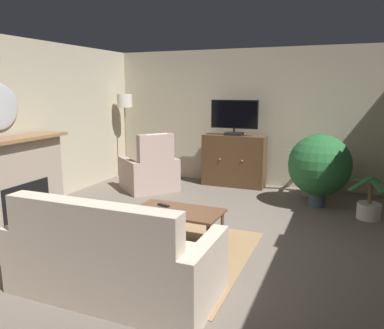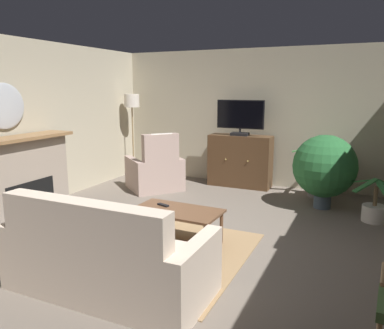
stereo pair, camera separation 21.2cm
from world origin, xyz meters
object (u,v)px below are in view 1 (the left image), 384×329
at_px(potted_plant_tall_palm_by_window, 314,183).
at_px(potted_plant_leafy_by_curtain, 319,166).
at_px(television, 234,117).
at_px(tv_remote, 164,205).
at_px(potted_plant_small_fern_corner, 369,208).
at_px(armchair_in_far_corner, 150,173).
at_px(floor_lamp, 125,110).
at_px(tv_cabinet, 234,162).
at_px(coffee_table, 178,213).
at_px(cat, 112,217).
at_px(sofa_floral, 111,262).
at_px(fireplace, 18,182).

relative_size(potted_plant_tall_palm_by_window, potted_plant_leafy_by_curtain, 0.86).
relative_size(television, potted_plant_leafy_by_curtain, 0.77).
bearing_deg(potted_plant_leafy_by_curtain, potted_plant_tall_palm_by_window, 99.58).
bearing_deg(tv_remote, potted_plant_small_fern_corner, 52.66).
relative_size(tv_remote, armchair_in_far_corner, 0.13).
bearing_deg(potted_plant_tall_palm_by_window, floor_lamp, -178.80).
xyz_separation_m(tv_cabinet, potted_plant_small_fern_corner, (2.46, -1.18, -0.32)).
height_order(armchair_in_far_corner, potted_plant_leafy_by_curtain, potted_plant_leafy_by_curtain).
height_order(coffee_table, floor_lamp, floor_lamp).
xyz_separation_m(television, cat, (-1.03, -2.78, -1.31)).
relative_size(sofa_floral, floor_lamp, 1.09).
distance_m(potted_plant_small_fern_corner, cat, 3.86).
xyz_separation_m(tv_remote, cat, (-0.96, 0.23, -0.36)).
height_order(tv_cabinet, tv_remote, tv_cabinet).
bearing_deg(tv_remote, potted_plant_tall_palm_by_window, 76.78).
xyz_separation_m(potted_plant_tall_palm_by_window, potted_plant_small_fern_corner, (0.89, -1.05, -0.05)).
bearing_deg(coffee_table, fireplace, -178.49).
bearing_deg(potted_plant_small_fern_corner, television, 155.37).
bearing_deg(coffee_table, armchair_in_far_corner, 125.82).
distance_m(fireplace, potted_plant_tall_palm_by_window, 5.06).
xyz_separation_m(cat, floor_lamp, (-1.37, 2.62, 1.39)).
relative_size(television, potted_plant_small_fern_corner, 1.23).
distance_m(television, potted_plant_small_fern_corner, 2.98).
relative_size(potted_plant_tall_palm_by_window, cat, 1.40).
distance_m(tv_cabinet, armchair_in_far_corner, 1.71).
bearing_deg(floor_lamp, potted_plant_small_fern_corner, -11.30).
relative_size(tv_cabinet, potted_plant_leafy_by_curtain, 1.03).
height_order(tv_cabinet, potted_plant_leafy_by_curtain, potted_plant_leafy_by_curtain).
height_order(coffee_table, cat, coffee_table).
xyz_separation_m(potted_plant_tall_palm_by_window, cat, (-2.60, -2.71, -0.13)).
height_order(armchair_in_far_corner, floor_lamp, floor_lamp).
height_order(potted_plant_leafy_by_curtain, cat, potted_plant_leafy_by_curtain).
bearing_deg(cat, armchair_in_far_corner, 101.59).
bearing_deg(floor_lamp, tv_remote, -50.82).
relative_size(potted_plant_leafy_by_curtain, floor_lamp, 0.67).
relative_size(fireplace, potted_plant_leafy_by_curtain, 1.46).
bearing_deg(fireplace, tv_remote, 3.34).
relative_size(coffee_table, tv_remote, 6.67).
xyz_separation_m(tv_cabinet, cat, (-1.03, -2.83, -0.40)).
bearing_deg(sofa_floral, coffee_table, 86.16).
bearing_deg(potted_plant_tall_palm_by_window, tv_cabinet, 175.33).
distance_m(sofa_floral, armchair_in_far_corner, 3.84).
bearing_deg(armchair_in_far_corner, television, 32.15).
bearing_deg(television, potted_plant_leafy_by_curtain, -24.15).
relative_size(fireplace, cat, 2.39).
relative_size(tv_cabinet, cat, 1.68).
xyz_separation_m(tv_remote, potted_plant_leafy_by_curtain, (1.76, 2.26, 0.24)).
bearing_deg(potted_plant_tall_palm_by_window, sofa_floral, -108.99).
bearing_deg(potted_plant_leafy_by_curtain, fireplace, -149.80).
distance_m(tv_cabinet, tv_remote, 3.07).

